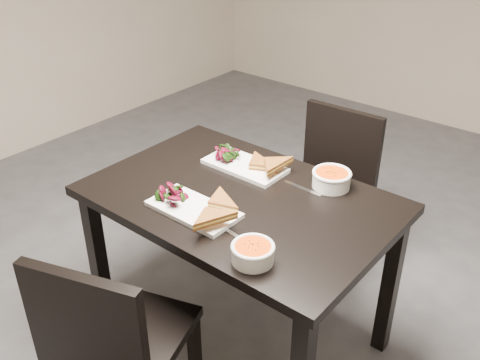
{
  "coord_description": "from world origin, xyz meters",
  "views": [
    {
      "loc": [
        1.15,
        -1.87,
        1.86
      ],
      "look_at": [
        -0.01,
        -0.46,
        0.82
      ],
      "focal_mm": 40.15,
      "sensor_mm": 36.0,
      "label": 1
    }
  ],
  "objects_px": {
    "plate_near": "(194,209)",
    "plate_far": "(245,166)",
    "soup_bowl_near": "(253,252)",
    "chair_near": "(111,339)",
    "soup_bowl_far": "(332,178)",
    "table": "(240,216)",
    "chair_far": "(328,182)"
  },
  "relations": [
    {
      "from": "table",
      "to": "chair_far",
      "type": "height_order",
      "value": "chair_far"
    },
    {
      "from": "table",
      "to": "chair_near",
      "type": "height_order",
      "value": "chair_near"
    },
    {
      "from": "chair_near",
      "to": "plate_far",
      "type": "bearing_deg",
      "value": 78.79
    },
    {
      "from": "chair_far",
      "to": "plate_near",
      "type": "xyz_separation_m",
      "value": [
        -0.06,
        -0.93,
        0.27
      ]
    },
    {
      "from": "chair_near",
      "to": "chair_far",
      "type": "distance_m",
      "value": 1.4
    },
    {
      "from": "chair_far",
      "to": "soup_bowl_far",
      "type": "relative_size",
      "value": 5.31
    },
    {
      "from": "table",
      "to": "plate_far",
      "type": "distance_m",
      "value": 0.26
    },
    {
      "from": "chair_far",
      "to": "plate_far",
      "type": "bearing_deg",
      "value": -104.81
    },
    {
      "from": "table",
      "to": "chair_near",
      "type": "distance_m",
      "value": 0.69
    },
    {
      "from": "plate_far",
      "to": "soup_bowl_near",
      "type": "bearing_deg",
      "value": -48.92
    },
    {
      "from": "plate_near",
      "to": "soup_bowl_near",
      "type": "xyz_separation_m",
      "value": [
        0.36,
        -0.09,
        0.03
      ]
    },
    {
      "from": "table",
      "to": "chair_near",
      "type": "relative_size",
      "value": 1.41
    },
    {
      "from": "chair_near",
      "to": "soup_bowl_far",
      "type": "bearing_deg",
      "value": 56.02
    },
    {
      "from": "chair_far",
      "to": "table",
      "type": "bearing_deg",
      "value": -91.33
    },
    {
      "from": "plate_far",
      "to": "soup_bowl_far",
      "type": "distance_m",
      "value": 0.39
    },
    {
      "from": "chair_near",
      "to": "soup_bowl_near",
      "type": "xyz_separation_m",
      "value": [
        0.32,
        0.37,
        0.3
      ]
    },
    {
      "from": "chair_near",
      "to": "plate_far",
      "type": "relative_size",
      "value": 2.38
    },
    {
      "from": "plate_near",
      "to": "chair_far",
      "type": "bearing_deg",
      "value": 86.52
    },
    {
      "from": "table",
      "to": "chair_near",
      "type": "bearing_deg",
      "value": -91.69
    },
    {
      "from": "plate_near",
      "to": "soup_bowl_far",
      "type": "relative_size",
      "value": 2.22
    },
    {
      "from": "chair_far",
      "to": "soup_bowl_near",
      "type": "distance_m",
      "value": 1.11
    },
    {
      "from": "soup_bowl_near",
      "to": "plate_far",
      "type": "height_order",
      "value": "soup_bowl_near"
    },
    {
      "from": "soup_bowl_far",
      "to": "chair_far",
      "type": "bearing_deg",
      "value": 119.6
    },
    {
      "from": "plate_near",
      "to": "plate_far",
      "type": "bearing_deg",
      "value": 99.76
    },
    {
      "from": "soup_bowl_near",
      "to": "soup_bowl_far",
      "type": "bearing_deg",
      "value": 95.02
    },
    {
      "from": "soup_bowl_far",
      "to": "table",
      "type": "bearing_deg",
      "value": -130.52
    },
    {
      "from": "chair_far",
      "to": "plate_far",
      "type": "height_order",
      "value": "chair_far"
    },
    {
      "from": "chair_far",
      "to": "soup_bowl_far",
      "type": "xyz_separation_m",
      "value": [
        0.25,
        -0.44,
        0.31
      ]
    },
    {
      "from": "plate_far",
      "to": "plate_near",
      "type": "bearing_deg",
      "value": -80.24
    },
    {
      "from": "chair_near",
      "to": "plate_near",
      "type": "xyz_separation_m",
      "value": [
        -0.04,
        0.47,
        0.27
      ]
    },
    {
      "from": "chair_far",
      "to": "plate_near",
      "type": "height_order",
      "value": "chair_far"
    },
    {
      "from": "chair_far",
      "to": "soup_bowl_near",
      "type": "bearing_deg",
      "value": -75.35
    }
  ]
}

